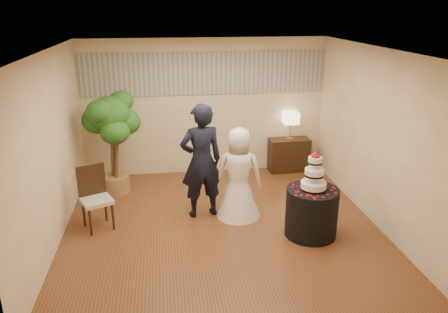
{
  "coord_description": "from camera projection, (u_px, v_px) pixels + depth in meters",
  "views": [
    {
      "loc": [
        -0.85,
        -6.3,
        3.42
      ],
      "look_at": [
        0.1,
        0.4,
        1.05
      ],
      "focal_mm": 35.0,
      "sensor_mm": 36.0,
      "label": 1
    }
  ],
  "objects": [
    {
      "name": "wall_front",
      "position": [
        255.0,
        219.0,
        4.33
      ],
      "size": [
        5.0,
        0.06,
        2.8
      ],
      "primitive_type": "cube",
      "color": "beige",
      "rests_on": "ground"
    },
    {
      "name": "cake_table",
      "position": [
        311.0,
        212.0,
        6.73
      ],
      "size": [
        1.04,
        1.04,
        0.77
      ],
      "primitive_type": "cylinder",
      "rotation": [
        0.0,
        0.0,
        -0.37
      ],
      "color": "black",
      "rests_on": "floor"
    },
    {
      "name": "floor",
      "position": [
        221.0,
        225.0,
        7.13
      ],
      "size": [
        5.0,
        5.0,
        0.0
      ],
      "primitive_type": "cube",
      "color": "brown",
      "rests_on": "ground"
    },
    {
      "name": "console",
      "position": [
        289.0,
        155.0,
        9.37
      ],
      "size": [
        0.87,
        0.41,
        0.71
      ],
      "primitive_type": "cube",
      "rotation": [
        0.0,
        0.0,
        0.03
      ],
      "color": "black",
      "rests_on": "floor"
    },
    {
      "name": "side_chair",
      "position": [
        97.0,
        199.0,
        6.89
      ],
      "size": [
        0.62,
        0.63,
        1.02
      ],
      "primitive_type": null,
      "rotation": [
        0.0,
        0.0,
        0.43
      ],
      "color": "black",
      "rests_on": "floor"
    },
    {
      "name": "mural_border",
      "position": [
        205.0,
        74.0,
        8.75
      ],
      "size": [
        4.9,
        0.02,
        0.85
      ],
      "primitive_type": "cube",
      "color": "#A29F97",
      "rests_on": "wall_back"
    },
    {
      "name": "ceiling",
      "position": [
        221.0,
        50.0,
        6.2
      ],
      "size": [
        5.0,
        5.0,
        0.0
      ],
      "primitive_type": "cube",
      "color": "white",
      "rests_on": "wall_back"
    },
    {
      "name": "groom",
      "position": [
        201.0,
        161.0,
        7.19
      ],
      "size": [
        0.79,
        0.59,
        1.95
      ],
      "primitive_type": "imported",
      "rotation": [
        0.0,
        0.0,
        3.34
      ],
      "color": "black",
      "rests_on": "floor"
    },
    {
      "name": "table_lamp",
      "position": [
        290.0,
        126.0,
        9.15
      ],
      "size": [
        0.3,
        0.3,
        0.58
      ],
      "primitive_type": null,
      "color": "beige",
      "rests_on": "console"
    },
    {
      "name": "bride",
      "position": [
        239.0,
        173.0,
        7.22
      ],
      "size": [
        0.9,
        0.89,
        1.55
      ],
      "primitive_type": "imported",
      "rotation": [
        0.0,
        0.0,
        2.92
      ],
      "color": "white",
      "rests_on": "floor"
    },
    {
      "name": "ficus_tree",
      "position": [
        112.0,
        143.0,
        8.07
      ],
      "size": [
        0.99,
        0.99,
        1.96
      ],
      "primitive_type": null,
      "rotation": [
        0.0,
        0.0,
        -1.51
      ],
      "color": "#27631F",
      "rests_on": "floor"
    },
    {
      "name": "wedding_cake",
      "position": [
        314.0,
        171.0,
        6.5
      ],
      "size": [
        0.39,
        0.39,
        0.6
      ],
      "primitive_type": null,
      "color": "white",
      "rests_on": "cake_table"
    },
    {
      "name": "wall_right",
      "position": [
        375.0,
        137.0,
        7.0
      ],
      "size": [
        0.06,
        5.0,
        2.8
      ],
      "primitive_type": "cube",
      "color": "beige",
      "rests_on": "ground"
    },
    {
      "name": "wall_left",
      "position": [
        51.0,
        151.0,
        6.34
      ],
      "size": [
        0.06,
        5.0,
        2.8
      ],
      "primitive_type": "cube",
      "color": "beige",
      "rests_on": "ground"
    },
    {
      "name": "wall_back",
      "position": [
        205.0,
        107.0,
        9.0
      ],
      "size": [
        5.0,
        0.06,
        2.8
      ],
      "primitive_type": "cube",
      "color": "beige",
      "rests_on": "ground"
    }
  ]
}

